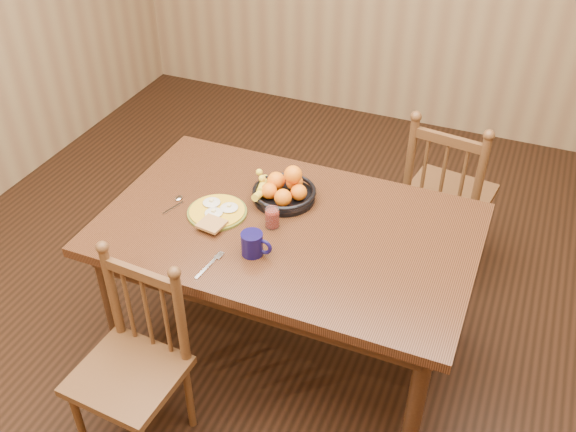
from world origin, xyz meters
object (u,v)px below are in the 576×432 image
at_px(fruit_bowl, 284,190).
at_px(chair_far, 447,196).
at_px(coffee_mug, 253,244).
at_px(breakfast_plate, 217,212).
at_px(dining_table, 288,241).
at_px(chair_near, 133,366).

bearing_deg(fruit_bowl, chair_far, 48.66).
height_order(coffee_mug, fruit_bowl, fruit_bowl).
bearing_deg(breakfast_plate, fruit_bowl, 44.43).
bearing_deg(breakfast_plate, coffee_mug, -34.69).
height_order(chair_far, breakfast_plate, chair_far).
xyz_separation_m(dining_table, chair_near, (-0.38, -0.70, -0.24)).
bearing_deg(chair_far, dining_table, 66.74).
distance_m(chair_far, coffee_mug, 1.32).
bearing_deg(dining_table, breakfast_plate, -171.76).
bearing_deg(dining_table, fruit_bowl, 118.30).
xyz_separation_m(chair_far, coffee_mug, (-0.60, -1.13, 0.33)).
height_order(dining_table, breakfast_plate, breakfast_plate).
bearing_deg(breakfast_plate, dining_table, 8.24).
height_order(chair_far, chair_near, chair_far).
bearing_deg(chair_far, fruit_bowl, 56.58).
bearing_deg(breakfast_plate, chair_far, 47.62).
distance_m(breakfast_plate, coffee_mug, 0.32).
bearing_deg(chair_near, dining_table, 65.09).
relative_size(dining_table, chair_far, 1.67).
bearing_deg(dining_table, coffee_mug, -104.37).
distance_m(chair_near, fruit_bowl, 0.99).
height_order(breakfast_plate, coffee_mug, coffee_mug).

